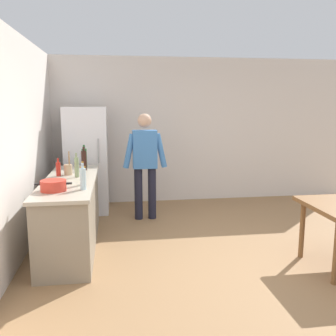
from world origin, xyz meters
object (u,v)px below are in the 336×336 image
Objects in this scene: bottle_water_clear at (83,179)px; bottle_sauce_red at (58,169)px; cooking_pot at (53,186)px; refrigerator at (87,160)px; bottle_vinegar_tall at (77,167)px; bottle_wine_dark at (84,160)px; utensil_jar at (68,169)px; bottle_wine_green at (84,158)px; bottle_oil_amber at (83,175)px; person at (145,159)px.

bottle_water_clear is 1.25× the size of bottle_sauce_red.
bottle_sauce_red reaches higher than cooking_pot.
refrigerator is 2.22m from bottle_water_clear.
bottle_vinegar_tall is 0.75m from bottle_water_clear.
cooking_pot is 1.29m from bottle_wine_dark.
utensil_jar reaches higher than bottle_sauce_red.
bottle_wine_green reaches higher than cooking_pot.
bottle_wine_dark reaches higher than bottle_vinegar_tall.
bottle_vinegar_tall reaches higher than bottle_oil_amber.
bottle_wine_green is (-0.10, 1.51, 0.02)m from bottle_water_clear.
bottle_wine_dark is at bearing 52.78° from bottle_sauce_red.
bottle_wine_green is at bearing -171.28° from person.
bottle_wine_green is at bearing 81.84° from cooking_pot.
utensil_jar is (0.05, 0.95, 0.02)m from cooking_pot.
person is 5.31× the size of bottle_vinegar_tall.
refrigerator is at bearing 84.88° from cooking_pot.
bottle_vinegar_tall is 0.28m from bottle_sauce_red.
bottle_wine_dark is at bearing 93.89° from bottle_water_clear.
bottle_vinegar_tall reaches higher than bottle_water_clear.
bottle_sauce_red is at bearing -113.65° from bottle_wine_green.
bottle_vinegar_tall is at bearing -24.28° from bottle_sauce_red.
utensil_jar is at bearing 110.32° from bottle_oil_amber.
bottle_oil_amber is (-0.02, 0.25, -0.01)m from bottle_water_clear.
bottle_wine_dark is 0.52m from bottle_vinegar_tall.
bottle_wine_dark and bottle_wine_green have the same top height.
refrigerator is 2.24m from cooking_pot.
utensil_jar is at bearing 87.07° from cooking_pot.
bottle_wine_green is (0.22, 1.53, 0.09)m from cooking_pot.
person is 1.34m from bottle_vinegar_tall.
bottle_vinegar_tall reaches higher than bottle_sauce_red.
bottle_oil_amber reaches higher than bottle_sauce_red.
bottle_water_clear is 1.07× the size of bottle_oil_amber.
refrigerator is 1.06× the size of person.
person is 4.25× the size of cooking_pot.
cooking_pot is 0.41m from bottle_oil_amber.
utensil_jar reaches higher than bottle_water_clear.
refrigerator reaches higher than bottle_sauce_red.
bottle_vinegar_tall is 0.94× the size of bottle_wine_green.
bottle_wine_green is 1.27m from bottle_oil_amber.
bottle_wine_green reaches higher than bottle_oil_amber.
person is (0.95, -0.55, 0.08)m from refrigerator.
person reaches higher than bottle_wine_green.
refrigerator is 6.43× the size of bottle_oil_amber.
bottle_wine_dark is at bearing -156.19° from person.
bottle_wine_dark is (0.23, 1.27, 0.09)m from cooking_pot.
bottle_water_clear is at bearing -73.70° from utensil_jar.
cooking_pot is 1.18× the size of bottle_wine_green.
refrigerator is 5.29× the size of bottle_wine_dark.
bottle_vinegar_tall is at bearing -95.96° from bottle_wine_dark.
bottle_wine_green is at bearing 73.70° from utensil_jar.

